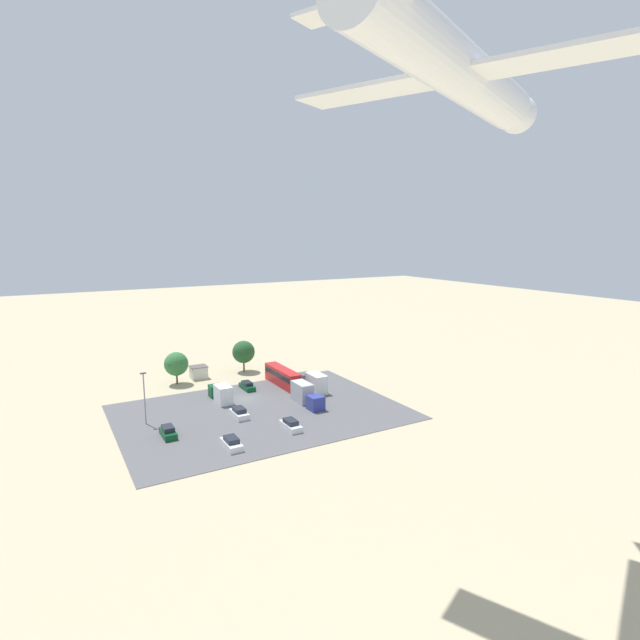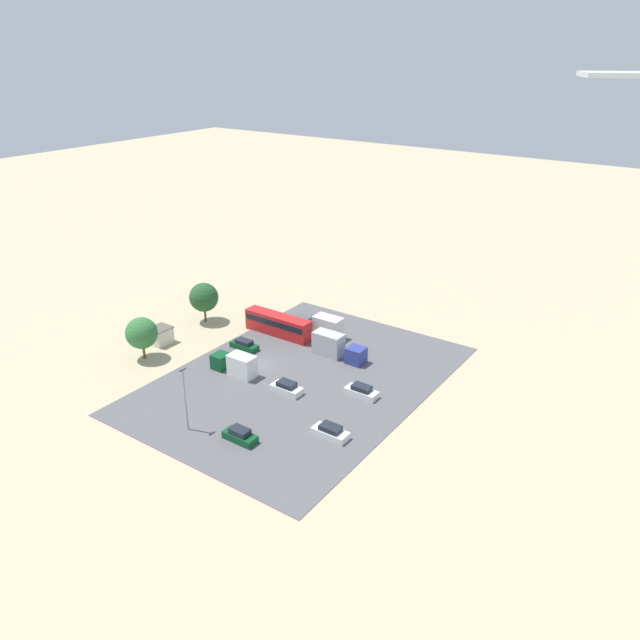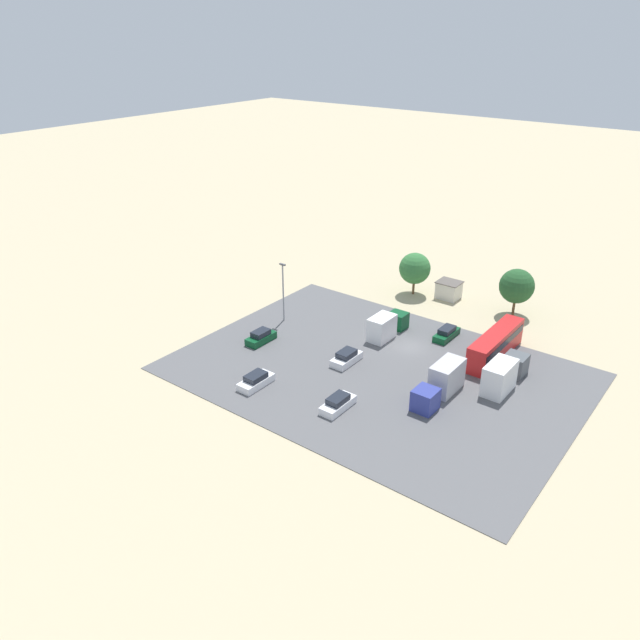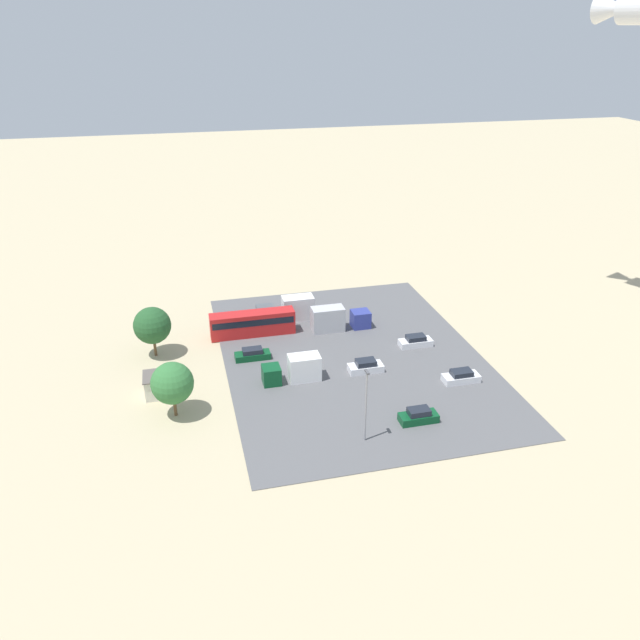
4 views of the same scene
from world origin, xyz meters
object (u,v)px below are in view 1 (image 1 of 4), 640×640
Objects in this scene: parked_car_2 at (168,432)px; parked_car_3 at (231,443)px; parked_truck_2 at (221,393)px; bus at (283,376)px; parked_car_0 at (291,425)px; parked_car_4 at (239,413)px; parked_car_1 at (247,386)px; airplane at (462,73)px; parked_truck_0 at (313,382)px; parked_truck_1 at (306,395)px; shed_building at (199,372)px.

parked_car_2 is 0.95× the size of parked_car_3.
parked_car_3 is at bearing -104.76° from parked_truck_2.
parked_car_3 is (18.78, 22.78, -1.18)m from bus.
parked_car_4 reaches higher than parked_car_0.
parked_car_0 is 0.98× the size of parked_car_1.
parked_car_2 is 59.85m from airplane.
bus reaches higher than parked_car_4.
parked_truck_0 reaches higher than bus.
bus is 2.56× the size of parked_car_1.
bus is at bearing -150.38° from parked_car_2.
parked_truck_2 is at bearing -136.54° from parked_car_2.
parked_truck_2 is at bearing -104.76° from parked_car_3.
parked_truck_0 reaches higher than parked_truck_1.
parked_truck_2 is (12.43, -8.68, -0.14)m from parked_truck_1.
bus is 29.40m from parked_car_2.
parked_car_3 is at bearing 80.72° from shed_building.
parked_car_0 is 10.30m from parked_car_3.
parked_car_3 is at bearing -169.50° from parked_car_0.
parked_truck_1 is (-24.33, -2.60, 0.92)m from parked_car_2.
bus is 2.62× the size of parked_car_3.
parked_truck_2 is at bearing 13.36° from bus.
parked_car_2 is at bearing 173.81° from airplane.
shed_building is 30.41m from parked_car_2.
shed_building reaches higher than parked_car_3.
parked_truck_2 is (4.98, -17.67, 0.82)m from parked_car_0.
parked_car_0 is at bearing 85.80° from parked_car_1.
bus is 29.55m from parked_car_3.
parked_car_0 is at bearing -169.50° from parked_car_3.
parked_truck_1 is at bearing -173.90° from parked_car_2.
parked_car_2 reaches higher than parked_car_1.
parked_car_3 is 20.23m from parked_truck_2.
parked_truck_1 is at bearing 84.24° from bus.
parked_car_2 reaches higher than parked_car_0.
parked_truck_1 is at bearing 114.23° from parked_car_1.
airplane is at bearing -106.47° from parked_truck_0.
parked_car_2 is 0.14× the size of airplane.
bus is 14.02m from parked_truck_2.
parked_car_1 is 0.15× the size of airplane.
parked_car_3 is at bearing -115.96° from parked_car_4.
bus is at bearing 41.89° from parked_car_4.
parked_car_3 is at bearing 129.26° from parked_car_2.
parked_truck_2 reaches higher than parked_car_0.
parked_car_1 is 14.85m from parked_car_4.
bus is (-12.92, 13.14, 0.58)m from shed_building.
parked_car_1 is at bearing 63.58° from parked_car_4.
parked_car_2 reaches higher than parked_car_3.
parked_truck_1 is at bearing 115.06° from shed_building.
shed_building reaches higher than parked_car_1.
parked_truck_1 is (-5.84, 12.97, 0.97)m from parked_car_1.
shed_building is 0.41× the size of parked_truck_0.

